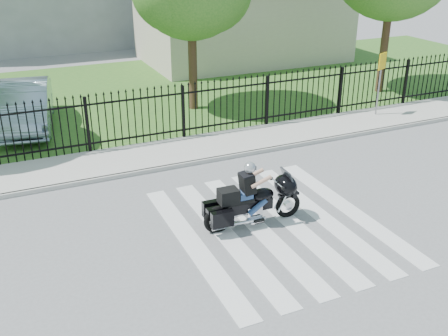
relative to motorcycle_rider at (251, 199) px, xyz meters
name	(u,v)px	position (x,y,z in m)	size (l,w,h in m)	color
ground	(275,226)	(0.49, -0.30, -0.65)	(120.00, 120.00, 0.00)	slate
crosswalk	(275,226)	(0.49, -0.30, -0.65)	(5.00, 5.50, 0.01)	silver
sidewalk	(195,149)	(0.49, 4.70, -0.59)	(40.00, 2.00, 0.12)	#ADAAA3
curb	(208,160)	(0.49, 3.70, -0.59)	(40.00, 0.12, 0.12)	#ADAAA3
grass_strip	(134,93)	(0.49, 11.70, -0.64)	(40.00, 12.00, 0.02)	#2B5D20
iron_fence	(183,113)	(0.49, 5.70, 0.25)	(26.00, 0.04, 1.80)	black
building_low	(243,26)	(7.49, 15.70, 1.10)	(10.00, 6.00, 3.50)	#B7AA98
motorcycle_rider	(251,199)	(0.00, 0.00, 0.00)	(2.41, 0.75, 1.59)	black
parked_car	(25,106)	(-3.99, 9.01, 0.14)	(1.63, 4.67, 1.54)	#97ACBE
traffic_sign	(381,71)	(7.61, 4.99, 1.05)	(0.46, 0.23, 2.22)	gray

